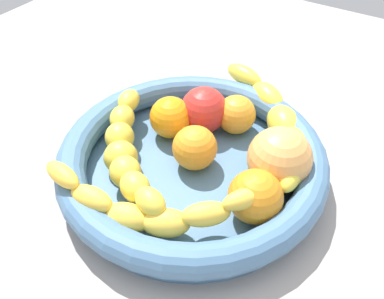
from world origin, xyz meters
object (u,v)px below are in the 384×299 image
orange_front (195,148)px  orange_mid_left (255,197)px  banana_arching_top (126,152)px  orange_rear (171,117)px  fruit_bowl (192,160)px  banana_draped_right (277,120)px  orange_mid_right (236,114)px  banana_draped_left (148,208)px  tomato_red (204,110)px  peach_blush (279,159)px

orange_front → orange_mid_left: orange_mid_left is taller
banana_arching_top → orange_rear: orange_rear is taller
fruit_bowl → banana_draped_right: size_ratio=1.61×
orange_mid_right → orange_rear: (-5.43, 7.02, 0.17)cm
banana_draped_left → banana_draped_right: 21.86cm
orange_front → orange_mid_left: (-3.32, -9.71, 0.24)cm
orange_mid_left → orange_rear: 17.02cm
banana_arching_top → orange_rear: 8.45cm
orange_mid_left → tomato_red: (10.03, 12.53, 0.14)cm
orange_mid_right → orange_front: bearing=173.1°
orange_front → orange_mid_left: 10.27cm
orange_mid_right → peach_blush: 10.66cm
orange_mid_left → tomato_red: 16.06cm
fruit_bowl → tomato_red: 8.09cm
banana_arching_top → tomato_red: 12.41cm
fruit_bowl → orange_rear: size_ratio=5.87×
banana_draped_left → banana_arching_top: (5.72, 7.55, -0.23)cm
banana_draped_right → orange_mid_left: orange_mid_left is taller
orange_mid_left → banana_arching_top: bearing=96.2°
banana_arching_top → orange_mid_right: (13.85, -7.72, -0.22)cm
banana_arching_top → tomato_red: (11.80, -3.84, 0.30)cm
orange_mid_right → orange_mid_left: bearing=-144.4°
orange_front → orange_rear: same height
banana_draped_left → banana_draped_right: (21.20, -5.32, -0.29)cm
peach_blush → banana_draped_left: bearing=146.8°
orange_mid_right → tomato_red: 4.42cm
banana_arching_top → orange_rear: size_ratio=3.07×
orange_mid_left → orange_mid_right: 14.87cm
orange_front → orange_mid_right: size_ratio=1.05×
banana_arching_top → peach_blush: 18.22cm
banana_draped_left → orange_mid_right: banana_draped_left is taller
banana_draped_left → orange_front: (10.81, 0.89, -0.32)cm
orange_front → peach_blush: 10.19cm
orange_mid_right → tomato_red: bearing=117.8°
banana_draped_left → peach_blush: size_ratio=3.08×
banana_draped_left → orange_front: bearing=4.7°
tomato_red → banana_arching_top: bearing=162.0°
tomato_red → orange_front: bearing=-157.2°
fruit_bowl → banana_arching_top: bearing=124.1°
banana_draped_right → orange_front: orange_front is taller
banana_draped_right → orange_mid_left: (-13.71, -3.49, 0.22)cm
orange_mid_left → peach_blush: bearing=-0.6°
banana_draped_left → orange_mid_left: size_ratio=3.85×
peach_blush → banana_arching_top: bearing=115.4°
fruit_bowl → banana_draped_left: size_ratio=1.42×
banana_draped_left → tomato_red: 17.91cm
orange_mid_right → orange_rear: 8.87cm
orange_front → orange_mid_right: orange_front is taller
orange_mid_right → tomato_red: (-2.05, 3.88, 0.52)cm
orange_rear → peach_blush: 15.77cm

